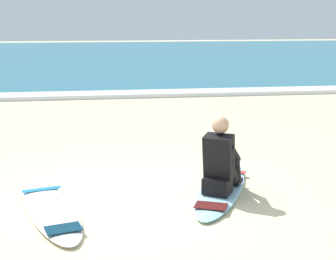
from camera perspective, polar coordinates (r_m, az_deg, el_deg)
The scene contains 6 objects.
ground_plane at distance 6.35m, azimuth -2.83°, elevation -7.60°, with size 80.00×80.00×0.00m, color beige.
sea at distance 27.90m, azimuth -7.30°, elevation 8.12°, with size 80.00×28.00×0.10m, color teal.
breaking_foam at distance 14.29m, azimuth -6.07°, elevation 3.94°, with size 80.00×0.90×0.11m, color white.
surfboard_main at distance 6.63m, azimuth 5.92°, elevation -6.46°, with size 1.39×2.31×0.08m.
surfer_seated at distance 6.33m, azimuth 5.88°, elevation -3.59°, with size 0.65×0.77×0.95m.
surfboard_spare_near at distance 6.08m, azimuth -12.87°, elevation -8.51°, with size 1.05×2.24×0.08m.
Camera 1 is at (-0.56, -5.94, 2.20)m, focal length 54.91 mm.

